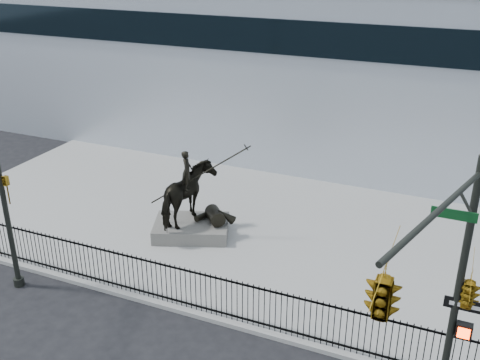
% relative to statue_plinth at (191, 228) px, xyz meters
% --- Properties ---
extents(ground, '(120.00, 120.00, 0.00)m').
position_rel_statue_plinth_xyz_m(ground, '(3.07, -5.63, -0.43)').
color(ground, black).
rests_on(ground, ground).
extents(plaza, '(30.00, 12.00, 0.15)m').
position_rel_statue_plinth_xyz_m(plaza, '(3.07, 1.37, -0.35)').
color(plaza, '#979895').
rests_on(plaza, ground).
extents(building, '(44.00, 14.00, 9.00)m').
position_rel_statue_plinth_xyz_m(building, '(3.07, 14.37, 4.07)').
color(building, silver).
rests_on(building, ground).
extents(picket_fence, '(22.10, 0.10, 1.50)m').
position_rel_statue_plinth_xyz_m(picket_fence, '(3.07, -4.38, 0.48)').
color(picket_fence, black).
rests_on(picket_fence, plaza).
extents(statue_plinth, '(3.48, 2.96, 0.55)m').
position_rel_statue_plinth_xyz_m(statue_plinth, '(0.00, 0.00, 0.00)').
color(statue_plinth, '#595752').
rests_on(statue_plinth, plaza).
extents(equestrian_statue, '(3.53, 2.90, 3.20)m').
position_rel_statue_plinth_xyz_m(equestrian_statue, '(0.05, 0.02, 1.43)').
color(equestrian_statue, black).
rests_on(equestrian_statue, statue_plinth).
extents(traffic_signal_right, '(2.17, 6.86, 7.00)m').
position_rel_statue_plinth_xyz_m(traffic_signal_right, '(9.53, -7.64, 4.42)').
color(traffic_signal_right, black).
rests_on(traffic_signal_right, ground).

